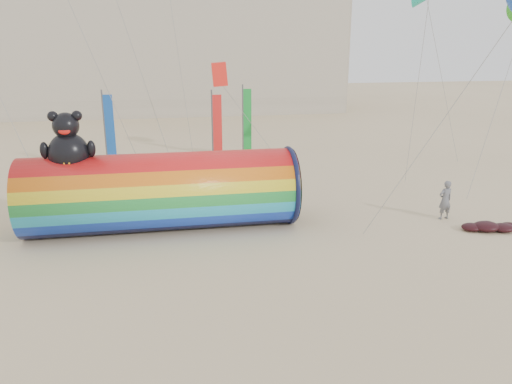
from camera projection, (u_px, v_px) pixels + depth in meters
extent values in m
plane|color=#CCB58C|center=(250.00, 266.00, 18.45)|extent=(160.00, 160.00, 0.00)
cube|color=#B7AD99|center=(77.00, 23.00, 56.76)|extent=(60.00, 15.00, 20.00)
cube|color=#28303D|center=(65.00, 15.00, 49.50)|extent=(59.50, 0.12, 17.00)
cylinder|color=red|center=(162.00, 192.00, 21.74)|extent=(11.63, 3.39, 3.39)
torus|color=#0F1438|center=(289.00, 185.00, 22.73)|extent=(0.23, 3.56, 3.56)
cylinder|color=black|center=(292.00, 185.00, 22.75)|extent=(0.06, 3.36, 3.36)
ellipsoid|color=black|center=(69.00, 154.00, 20.56)|extent=(1.66, 1.48, 1.74)
ellipsoid|color=#FFAF1A|center=(67.00, 159.00, 20.09)|extent=(0.85, 0.37, 0.75)
sphere|color=black|center=(66.00, 126.00, 20.23)|extent=(1.07, 1.07, 1.07)
sphere|color=black|center=(53.00, 116.00, 20.03)|extent=(0.43, 0.43, 0.43)
sphere|color=black|center=(77.00, 116.00, 20.20)|extent=(0.43, 0.43, 0.43)
ellipsoid|color=red|center=(64.00, 131.00, 19.86)|extent=(0.47, 0.17, 0.30)
ellipsoid|color=black|center=(44.00, 150.00, 20.26)|extent=(0.35, 0.35, 0.70)
ellipsoid|color=black|center=(91.00, 149.00, 20.58)|extent=(0.35, 0.35, 0.70)
imported|color=slate|center=(445.00, 200.00, 23.12)|extent=(0.73, 0.53, 1.85)
ellipsoid|color=#390A0F|center=(486.00, 226.00, 21.84)|extent=(1.17, 0.99, 0.41)
ellipsoid|color=#390A0F|center=(504.00, 228.00, 21.79)|extent=(0.99, 0.84, 0.34)
ellipsoid|color=#390A0F|center=(472.00, 227.00, 21.89)|extent=(0.91, 0.77, 0.32)
ellipsoid|color=#390A0F|center=(487.00, 224.00, 22.29)|extent=(0.78, 0.66, 0.27)
ellipsoid|color=#390A0F|center=(509.00, 226.00, 22.17)|extent=(0.73, 0.62, 0.25)
cylinder|color=#59595E|center=(105.00, 132.00, 30.69)|extent=(0.10, 0.10, 5.20)
cube|color=#174FAD|center=(110.00, 131.00, 30.73)|extent=(0.56, 0.06, 4.50)
cylinder|color=#59595E|center=(213.00, 133.00, 30.64)|extent=(0.10, 0.10, 5.20)
cube|color=red|center=(218.00, 132.00, 30.68)|extent=(0.56, 0.06, 4.50)
cylinder|color=#59595E|center=(243.00, 123.00, 34.33)|extent=(0.10, 0.10, 5.20)
cube|color=#179632|center=(247.00, 122.00, 34.37)|extent=(0.56, 0.06, 4.50)
cube|color=#FF261C|center=(219.00, 74.00, 23.41)|extent=(0.67, 0.67, 1.07)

